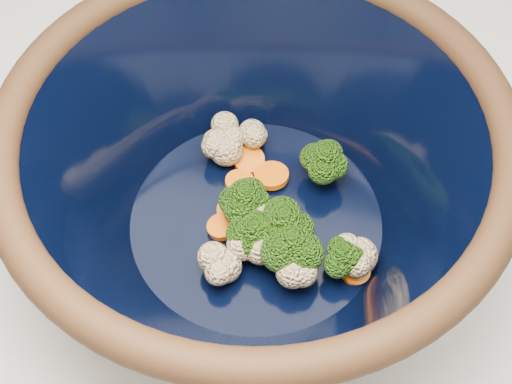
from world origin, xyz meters
The scene contains 3 objects.
counter centered at (0.00, 0.00, 0.45)m, with size 1.20×1.20×0.90m, color white.
mixing_bowl centered at (-0.06, -0.06, 1.00)m, with size 0.46×0.46×0.18m.
vegetable_pile centered at (-0.04, -0.06, 0.96)m, with size 0.18×0.17×0.06m.
Camera 1 is at (0.04, -0.38, 1.46)m, focal length 50.00 mm.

